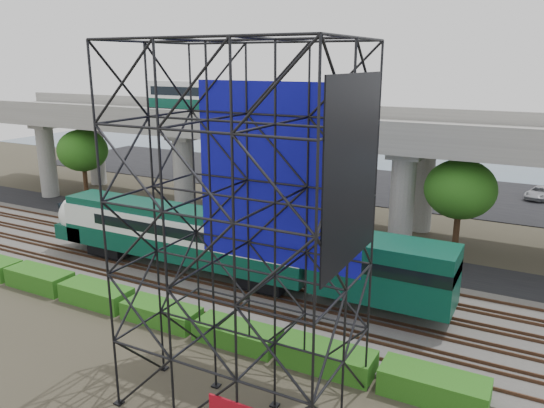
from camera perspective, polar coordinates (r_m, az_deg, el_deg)
The scene contains 13 objects.
ground at distance 34.87m, azimuth -8.51°, elevation -9.14°, with size 140.00×140.00×0.00m, color #474233.
ballast_bed at distance 36.31m, azimuth -6.63°, elevation -7.88°, with size 90.00×12.00×0.20m, color slate.
service_road at distance 43.10m, azimuth -0.22°, elevation -4.08°, with size 90.00×5.00×0.08m, color black.
parking_lot at distance 63.99m, azimuth 9.78°, elevation 2.14°, with size 90.00×18.00×0.08m, color black.
harbor_water at distance 84.80m, azimuth 14.52°, elevation 5.05°, with size 140.00×40.00×0.03m, color #446070.
rail_tracks at distance 36.24m, azimuth -6.64°, elevation -7.62°, with size 90.00×9.52×0.16m.
commuter_train at distance 35.39m, azimuth -6.95°, elevation -3.69°, with size 29.30×3.06×4.30m.
overpass at distance 46.30m, azimuth 2.23°, elevation 7.68°, with size 80.00×12.00×12.40m.
scaffold_tower at distance 21.44m, azimuth -3.18°, elevation -3.32°, with size 9.36×6.36×15.00m.
hedge_strip at distance 31.04m, azimuth -11.80°, elevation -11.37°, with size 34.60×1.80×1.20m.
trees at distance 48.68m, azimuth -1.93°, elevation 4.90°, with size 40.94×16.94×7.69m.
suv at distance 49.62m, azimuth -11.71°, elevation -0.92°, with size 2.26×4.91×1.36m, color black.
parked_cars at distance 63.18m, azimuth 11.46°, elevation 2.49°, with size 40.47×9.68×1.28m.
Camera 1 is at (19.23, -25.34, 14.28)m, focal length 35.00 mm.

